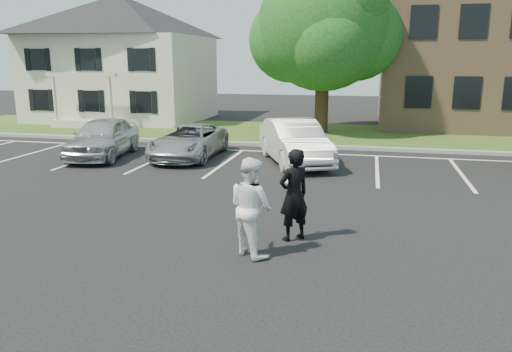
{
  "coord_description": "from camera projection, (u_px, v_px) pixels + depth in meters",
  "views": [
    {
      "loc": [
        2.44,
        -9.71,
        3.83
      ],
      "look_at": [
        0.0,
        1.0,
        1.25
      ],
      "focal_mm": 35.0,
      "sensor_mm": 36.0,
      "label": 1
    }
  ],
  "objects": [
    {
      "name": "stall_lines",
      "position": [
        339.0,
        163.0,
        18.81
      ],
      "size": [
        34.0,
        5.36,
        0.01
      ],
      "color": "silver",
      "rests_on": "ground"
    },
    {
      "name": "car_silver_minivan",
      "position": [
        189.0,
        141.0,
        19.72
      ],
      "size": [
        2.27,
        4.79,
        1.32
      ],
      "primitive_type": "imported",
      "rotation": [
        0.0,
        0.0,
        0.02
      ],
      "color": "#A6A9AE",
      "rests_on": "ground"
    },
    {
      "name": "ground_plane",
      "position": [
        246.0,
        244.0,
        10.62
      ],
      "size": [
        90.0,
        90.0,
        0.0
      ],
      "primitive_type": "plane",
      "color": "black",
      "rests_on": "ground"
    },
    {
      "name": "grass_strip",
      "position": [
        320.0,
        134.0,
        25.8
      ],
      "size": [
        44.0,
        8.0,
        0.08
      ],
      "primitive_type": "cube",
      "color": "#2D4A1C",
      "rests_on": "ground"
    },
    {
      "name": "house",
      "position": [
        122.0,
        59.0,
        31.51
      ],
      "size": [
        10.3,
        9.22,
        7.6
      ],
      "color": "#BDB69C",
      "rests_on": "ground"
    },
    {
      "name": "car_white_sedan",
      "position": [
        295.0,
        142.0,
        18.63
      ],
      "size": [
        3.59,
        5.22,
        1.63
      ],
      "primitive_type": "imported",
      "rotation": [
        0.0,
        0.0,
        0.42
      ],
      "color": "silver",
      "rests_on": "ground"
    },
    {
      "name": "man_white_shirt",
      "position": [
        251.0,
        207.0,
        9.83
      ],
      "size": [
        1.22,
        1.18,
        1.99
      ],
      "primitive_type": "imported",
      "rotation": [
        0.0,
        0.0,
        2.5
      ],
      "color": "white",
      "rests_on": "ground"
    },
    {
      "name": "man_black_suit",
      "position": [
        294.0,
        195.0,
        10.64
      ],
      "size": [
        0.86,
        0.85,
        2.01
      ],
      "primitive_type": "imported",
      "rotation": [
        0.0,
        0.0,
        3.91
      ],
      "color": "black",
      "rests_on": "ground"
    },
    {
      "name": "car_silver_west",
      "position": [
        103.0,
        137.0,
        19.84
      ],
      "size": [
        2.55,
        4.87,
        1.58
      ],
      "primitive_type": "imported",
      "rotation": [
        0.0,
        0.0,
        0.15
      ],
      "color": "#BABBBF",
      "rests_on": "ground"
    },
    {
      "name": "tree",
      "position": [
        326.0,
        28.0,
        25.09
      ],
      "size": [
        7.8,
        7.2,
        8.8
      ],
      "color": "black",
      "rests_on": "ground"
    },
    {
      "name": "curb",
      "position": [
        311.0,
        146.0,
        21.99
      ],
      "size": [
        40.0,
        0.3,
        0.15
      ],
      "primitive_type": "cube",
      "color": "gray",
      "rests_on": "ground"
    }
  ]
}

